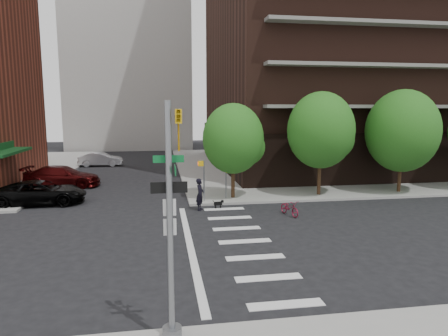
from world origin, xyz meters
name	(u,v)px	position (x,y,z in m)	size (l,w,h in m)	color
ground	(178,245)	(0.00, 0.00, 0.00)	(120.00, 120.00, 0.00)	black
sidewalk_ne	(356,163)	(20.50, 23.50, 0.07)	(39.00, 33.00, 0.15)	gray
crosswalk	(228,242)	(2.21, 0.00, 0.01)	(3.85, 13.00, 0.01)	silver
tree_a	(233,139)	(4.00, 8.50, 4.04)	(4.00, 4.00, 5.90)	#301E11
tree_b	(321,130)	(10.00, 8.50, 4.54)	(4.50, 4.50, 6.65)	#301E11
tree_c	(402,131)	(16.00, 8.50, 4.45)	(5.00, 5.00, 6.80)	#301E11
traffic_signal	(172,242)	(-0.47, -7.49, 2.70)	(0.90, 0.75, 6.00)	slate
pedestrian_signal	(209,174)	(2.32, 7.92, 1.85)	(2.18, 0.67, 2.60)	slate
parked_car_black	(40,193)	(-8.20, 9.00, 0.76)	(5.45, 2.51, 1.52)	black
parked_car_maroon	(62,176)	(-8.20, 14.81, 0.82)	(5.63, 2.29, 1.63)	#370707
parked_car_silver	(101,159)	(-6.93, 26.12, 0.73)	(4.46, 1.56, 1.47)	#BABBC1
scooter	(290,208)	(6.43, 4.01, 0.44)	(0.59, 1.68, 0.88)	maroon
dog_walker	(200,194)	(1.56, 6.00, 0.95)	(0.46, 0.70, 1.91)	black
dog	(219,203)	(2.71, 6.23, 0.31)	(0.59, 0.21, 0.50)	black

